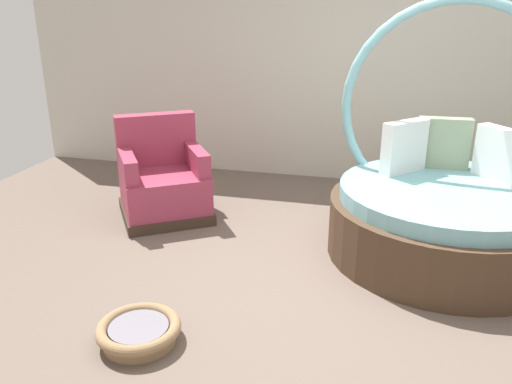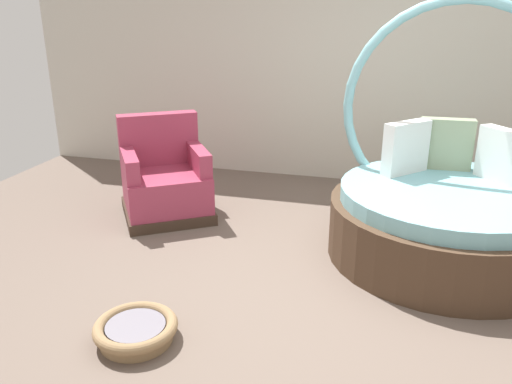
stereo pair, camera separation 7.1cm
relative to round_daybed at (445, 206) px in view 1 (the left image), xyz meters
The scene contains 5 objects.
ground_plane 1.23m from the round_daybed, 133.63° to the right, with size 8.00×8.00×0.02m, color #66564C.
back_wall 2.14m from the round_daybed, 114.58° to the left, with size 8.00×0.12×2.65m, color beige.
round_daybed is the anchor object (origin of this frame).
red_armchair 2.54m from the round_daybed, behind, with size 1.11×1.11×0.94m.
pet_basket 2.57m from the round_daybed, 136.95° to the right, with size 0.51×0.51×0.13m.
Camera 1 is at (0.26, -3.25, 1.92)m, focal length 35.91 mm.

